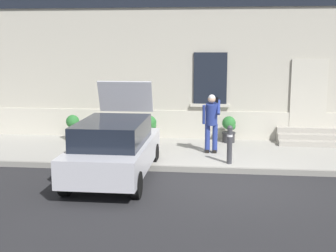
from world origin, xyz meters
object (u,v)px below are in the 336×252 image
Objects in this scene: hatchback_car_silver at (114,148)px; planter_cream at (150,128)px; person_on_phone at (211,120)px; planter_charcoal at (229,129)px; bollard_near_person at (230,143)px; planter_olive at (73,127)px.

planter_cream is (0.32, 3.78, -0.19)m from hatchback_car_silver.
hatchback_car_silver reaches higher than person_on_phone.
planter_charcoal is at bearing 4.56° from planter_cream.
planter_olive is (-5.11, 2.45, -0.11)m from bollard_near_person.
bollard_near_person is 1.34m from person_on_phone.
hatchback_car_silver is at bearing -126.03° from planter_charcoal.
person_on_phone is 1.76m from planter_charcoal.
planter_olive is at bearing -179.62° from person_on_phone.
planter_cream is at bearing 161.81° from person_on_phone.
planter_olive and planter_charcoal have the same top height.
bollard_near_person is 2.74m from planter_charcoal.
planter_charcoal is (2.57, 0.21, 0.00)m from planter_cream.
bollard_near_person is 3.59m from planter_cream.
planter_charcoal is (2.90, 3.98, -0.19)m from hatchback_car_silver.
hatchback_car_silver is 2.33× the size of person_on_phone.
planter_olive is 2.57m from planter_cream.
planter_charcoal is at bearing 86.95° from person_on_phone.
hatchback_car_silver is at bearing -156.55° from bollard_near_person.
hatchback_car_silver is 4.93m from planter_charcoal.
person_on_phone is (-0.51, 1.16, 0.44)m from bollard_near_person.
person_on_phone is (2.35, 2.40, 0.35)m from hatchback_car_silver.
hatchback_car_silver is at bearing -94.91° from planter_cream.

